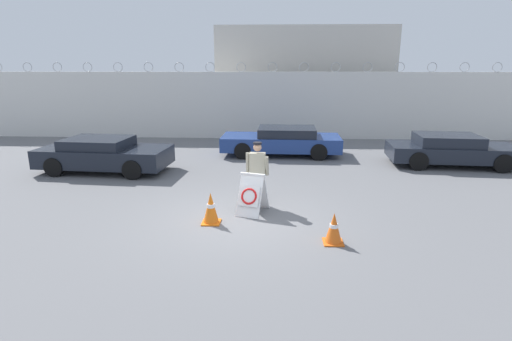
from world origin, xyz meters
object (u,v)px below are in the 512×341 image
at_px(parked_car_front_coupe, 104,154).
at_px(parked_car_rear_sedan, 282,141).
at_px(traffic_cone_near, 211,208).
at_px(traffic_cone_mid, 334,228).
at_px(barricade_sign, 252,194).
at_px(security_guard, 257,171).
at_px(parked_car_far_side, 451,150).

relative_size(parked_car_front_coupe, parked_car_rear_sedan, 0.93).
bearing_deg(parked_car_rear_sedan, traffic_cone_near, 78.15).
xyz_separation_m(parked_car_front_coupe, parked_car_rear_sedan, (6.22, 2.90, -0.01)).
relative_size(traffic_cone_mid, parked_car_rear_sedan, 0.14).
height_order(barricade_sign, security_guard, security_guard).
bearing_deg(traffic_cone_near, security_guard, 52.55).
bearing_deg(security_guard, parked_car_far_side, 36.20).
bearing_deg(traffic_cone_near, parked_car_rear_sedan, 76.35).
distance_m(parked_car_front_coupe, parked_car_rear_sedan, 6.86).
bearing_deg(barricade_sign, traffic_cone_mid, -25.19).
distance_m(traffic_cone_near, traffic_cone_mid, 2.87).
height_order(security_guard, parked_car_front_coupe, security_guard).
bearing_deg(parked_car_far_side, barricade_sign, -138.87).
relative_size(barricade_sign, traffic_cone_near, 1.37).
xyz_separation_m(traffic_cone_mid, parked_car_rear_sedan, (-0.89, 8.43, 0.27)).
bearing_deg(traffic_cone_near, parked_car_far_side, 36.41).
bearing_deg(security_guard, traffic_cone_mid, -51.21).
distance_m(traffic_cone_near, parked_car_far_side, 9.89).
bearing_deg(parked_car_rear_sedan, traffic_cone_mid, 97.83).
height_order(traffic_cone_mid, parked_car_rear_sedan, parked_car_rear_sedan).
bearing_deg(barricade_sign, security_guard, 98.50).
relative_size(traffic_cone_near, parked_car_front_coupe, 0.16).
xyz_separation_m(barricade_sign, traffic_cone_near, (-0.92, -0.69, -0.14)).
distance_m(barricade_sign, parked_car_far_side, 8.74).
height_order(security_guard, parked_car_rear_sedan, security_guard).
bearing_deg(traffic_cone_mid, parked_car_rear_sedan, 96.03).
xyz_separation_m(barricade_sign, parked_car_front_coupe, (-5.34, 3.87, 0.10)).
height_order(barricade_sign, traffic_cone_near, barricade_sign).
bearing_deg(parked_car_far_side, traffic_cone_near, -138.81).
height_order(traffic_cone_near, traffic_cone_mid, traffic_cone_near).
height_order(security_guard, parked_car_far_side, security_guard).
bearing_deg(traffic_cone_mid, parked_car_far_side, 52.47).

